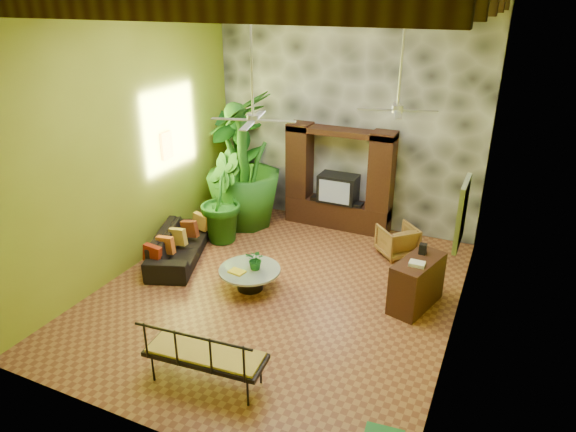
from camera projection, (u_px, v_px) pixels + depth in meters
The scene contains 21 objects.
ground at pixel (278, 292), 9.22m from camera, with size 7.00×7.00×0.00m, color brown.
back_wall at pixel (347, 114), 11.13m from camera, with size 6.00×0.02×5.00m, color olive.
left_wall at pixel (129, 138), 9.36m from camera, with size 0.02×7.00×5.00m, color olive.
right_wall at pixel (473, 185), 7.07m from camera, with size 0.02×7.00×5.00m, color olive.
stone_accent_wall at pixel (346, 115), 11.08m from camera, with size 5.98×0.10×4.98m, color #35373C.
ceiling_beams at pixel (276, 4), 7.30m from camera, with size 5.95×5.36×0.22m.
entertainment_center at pixel (339, 186), 11.44m from camera, with size 2.40×0.55×2.30m.
ceiling_fan_front at pixel (253, 105), 7.60m from camera, with size 1.28×1.28×1.86m.
ceiling_fan_back at pixel (398, 96), 8.24m from camera, with size 1.28×1.28×1.86m.
wall_art_mask at pixel (167, 146), 10.34m from camera, with size 0.06×0.32×0.55m, color gold.
wall_art_painting at pixel (462, 213), 6.67m from camera, with size 0.06×0.70×0.90m, color teal.
sofa at pixel (179, 245), 10.22m from camera, with size 2.09×0.82×0.61m, color black.
wicker_armchair at pixel (397, 241), 10.39m from camera, with size 0.68×0.70×0.63m, color olive.
tall_plant_a at pixel (237, 156), 12.30m from camera, with size 1.40×0.95×2.66m, color #165519.
tall_plant_b at pixel (220, 198), 10.83m from camera, with size 1.05×0.85×1.91m, color #1E5E18.
tall_plant_c at pixel (243, 160), 11.35m from camera, with size 1.70×1.70×3.04m, color #24631A.
coffee_table at pixel (250, 276), 9.22m from camera, with size 1.11×1.11×0.40m.
centerpiece_plant at pixel (256, 259), 9.09m from camera, with size 0.35×0.30×0.39m, color #195F1F.
yellow_tray at pixel (237, 272), 9.04m from camera, with size 0.28×0.20×0.03m, color yellow.
iron_bench at pixel (202, 354), 6.82m from camera, with size 1.71×0.74×0.57m.
side_console at pixel (417, 283), 8.64m from camera, with size 0.50×1.10×0.88m, color #3A2612.
Camera 1 is at (3.45, -7.11, 4.95)m, focal length 32.00 mm.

